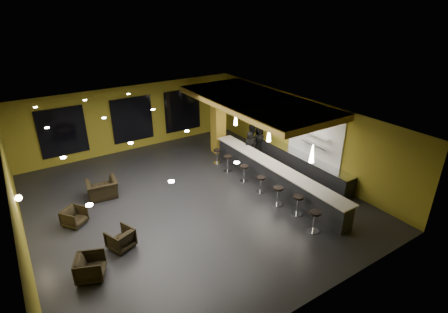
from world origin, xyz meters
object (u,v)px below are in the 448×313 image
bar_stool_1 (298,203)px  prep_counter (299,163)px  bar_stool_0 (315,219)px  armchair_b (121,239)px  bar_stool_5 (228,162)px  pendant_1 (269,134)px  armchair_c (74,217)px  bar_stool_3 (261,183)px  armchair_a (90,267)px  armchair_d (102,189)px  bar_counter (274,176)px  staff_b (253,141)px  column (218,121)px  bar_stool_6 (217,154)px  staff_a (250,148)px  pendant_2 (236,118)px  pendant_0 (312,154)px  staff_c (259,140)px  bar_stool_4 (244,171)px  bar_stool_2 (278,194)px

bar_stool_1 → prep_counter: bearing=45.0°
bar_stool_0 → armchair_b: bearing=154.6°
bar_stool_5 → pendant_1: bearing=-64.1°
bar_stool_0 → bar_stool_5: 5.62m
armchair_c → bar_stool_3: bearing=-52.3°
armchair_c → pendant_1: bearing=-46.9°
armchair_a → armchair_d: 4.74m
bar_stool_1 → bar_counter: bearing=72.8°
staff_b → bar_stool_1: size_ratio=2.22×
column → bar_stool_6: 1.94m
pendant_1 → staff_b: (1.11, 2.53, -1.44)m
prep_counter → armchair_d: 9.02m
staff_a → bar_stool_1: bearing=-92.8°
prep_counter → column: 4.75m
armchair_c → armchair_d: size_ratio=0.61×
bar_stool_3 → pendant_2: bearing=75.4°
bar_counter → staff_b: 3.25m
column → staff_a: (0.50, -2.18, -0.90)m
pendant_1 → bar_stool_0: 4.30m
armchair_b → staff_a: bearing=178.8°
column → staff_a: 2.41m
bar_counter → bar_stool_6: size_ratio=10.72×
pendant_0 → armchair_b: size_ratio=0.90×
pendant_1 → staff_b: 3.12m
pendant_0 → armchair_c: 9.09m
prep_counter → staff_c: staff_c is taller
pendant_1 → prep_counter: bearing=0.0°
staff_b → bar_stool_3: size_ratio=2.47×
staff_b → bar_counter: bearing=-115.4°
armchair_c → bar_stool_5: bearing=-33.4°
bar_stool_5 → bar_stool_3: bearing=-87.8°
column → bar_stool_3: (-0.80, -4.68, -1.28)m
bar_stool_4 → prep_counter: bearing=-12.1°
staff_b → pendant_0: bearing=-107.7°
bar_stool_0 → pendant_2: bearing=81.6°
bar_stool_2 → bar_stool_5: bearing=90.5°
column → armchair_d: size_ratio=2.91×
prep_counter → staff_b: staff_b is taller
armchair_a → bar_stool_4: size_ratio=1.05×
staff_b → armchair_d: (-7.70, 0.18, -0.52)m
pendant_0 → armchair_a: pendant_0 is taller
armchair_b → armchair_d: (0.40, 3.61, 0.04)m
bar_counter → armchair_b: (-7.00, -0.40, -0.15)m
prep_counter → bar_stool_0: 4.79m
bar_stool_1 → bar_stool_2: 0.95m
pendant_2 → staff_c: bearing=4.8°
staff_a → armchair_b: 8.02m
armchair_b → bar_stool_6: size_ratio=1.04×
pendant_0 → bar_stool_6: size_ratio=0.94×
bar_stool_0 → bar_stool_6: bearing=89.1°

